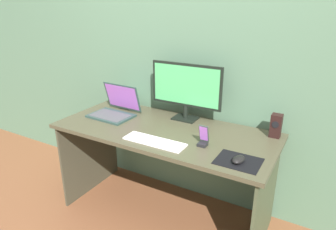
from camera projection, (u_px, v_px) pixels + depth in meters
The scene contains 11 objects.
ground_plane at pixel (165, 213), 2.39m from camera, with size 8.00×8.00×0.00m, color brown.
wall_back at pixel (191, 47), 2.28m from camera, with size 6.00×0.04×2.50m, color #527359.
desk at pixel (164, 147), 2.19m from camera, with size 1.56×0.69×0.73m.
monitor at pixel (186, 88), 2.23m from camera, with size 0.56×0.14×0.43m.
speaker_right at pixel (276, 126), 1.99m from camera, with size 0.07×0.07×0.16m.
laptop at pixel (115, 109), 2.38m from camera, with size 0.34×0.31×0.23m.
fishbowl at pixel (127, 98), 2.56m from camera, with size 0.16×0.16×0.16m, color silver.
keyboard_external at pixel (154, 141), 1.94m from camera, with size 0.42×0.13×0.01m, color white.
mousepad at pixel (238, 161), 1.71m from camera, with size 0.25×0.20×0.00m, color black.
mouse at pixel (239, 159), 1.68m from camera, with size 0.06×0.10×0.04m, color black.
phone_in_dock at pixel (203, 138), 1.88m from camera, with size 0.06×0.06×0.14m.
Camera 1 is at (1.00, -1.69, 1.58)m, focal length 32.29 mm.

